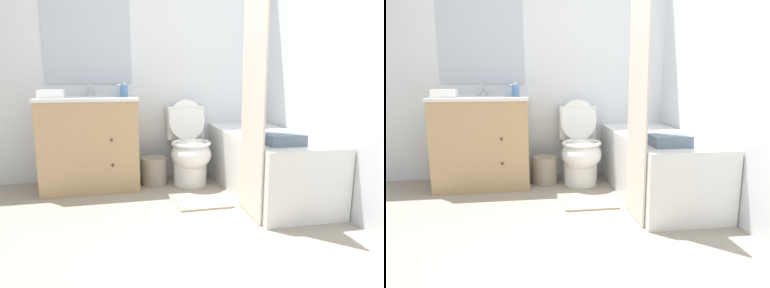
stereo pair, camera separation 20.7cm
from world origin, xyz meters
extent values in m
plane|color=gray|center=(0.00, 0.00, 0.00)|extent=(14.00, 14.00, 0.00)
cube|color=silver|center=(0.00, 1.80, 1.25)|extent=(8.00, 0.05, 2.50)
cube|color=#B2BCC6|center=(-0.74, 1.77, 1.47)|extent=(0.85, 0.01, 0.93)
cube|color=silver|center=(1.22, 0.89, 1.25)|extent=(0.05, 2.78, 2.50)
cube|color=tan|center=(-0.74, 1.51, 0.43)|extent=(0.89, 0.54, 0.86)
cube|color=white|center=(-0.74, 1.51, 0.87)|extent=(0.91, 0.56, 0.03)
cylinder|color=white|center=(-0.74, 1.51, 0.83)|extent=(0.33, 0.33, 0.10)
sphere|color=#382D23|center=(-0.54, 1.22, 0.51)|extent=(0.02, 0.02, 0.02)
sphere|color=#382D23|center=(-0.54, 1.22, 0.28)|extent=(0.02, 0.02, 0.02)
cylinder|color=silver|center=(-0.74, 1.71, 0.91)|extent=(0.04, 0.04, 0.04)
cylinder|color=silver|center=(-0.74, 1.67, 0.97)|extent=(0.02, 0.11, 0.09)
cylinder|color=silver|center=(-0.80, 1.71, 0.91)|extent=(0.03, 0.03, 0.04)
cylinder|color=silver|center=(-0.69, 1.71, 0.91)|extent=(0.03, 0.03, 0.04)
cylinder|color=white|center=(0.22, 1.41, 0.12)|extent=(0.34, 0.34, 0.24)
ellipsoid|color=white|center=(0.22, 1.35, 0.32)|extent=(0.40, 0.45, 0.30)
torus|color=white|center=(0.22, 1.35, 0.43)|extent=(0.39, 0.39, 0.04)
cube|color=white|center=(0.22, 1.67, 0.60)|extent=(0.38, 0.18, 0.34)
ellipsoid|color=white|center=(0.22, 1.55, 0.64)|extent=(0.38, 0.13, 0.42)
cube|color=white|center=(0.85, 1.00, 0.28)|extent=(0.67, 1.56, 0.56)
cube|color=#ACB1B2|center=(0.85, 1.00, 0.55)|extent=(0.55, 1.44, 0.01)
cube|color=silver|center=(0.50, 0.51, 0.96)|extent=(0.01, 0.43, 1.91)
cylinder|color=gray|center=(-0.14, 1.49, 0.14)|extent=(0.27, 0.27, 0.28)
cube|color=silver|center=(-0.46, 1.61, 0.93)|extent=(0.12, 0.15, 0.09)
ellipsoid|color=white|center=(-0.46, 1.61, 0.99)|extent=(0.05, 0.04, 0.03)
cylinder|color=#4C7AB2|center=(-0.41, 1.47, 0.94)|extent=(0.07, 0.07, 0.11)
cylinder|color=silver|center=(-0.41, 1.47, 1.01)|extent=(0.04, 0.04, 0.03)
cube|color=white|center=(-1.05, 1.39, 0.92)|extent=(0.21, 0.17, 0.07)
cube|color=slate|center=(0.75, 0.47, 0.60)|extent=(0.28, 0.21, 0.08)
cube|color=tan|center=(0.21, 0.83, 0.01)|extent=(0.45, 0.32, 0.02)
camera|label=1|loc=(-0.49, -1.88, 1.06)|focal=32.00mm
camera|label=2|loc=(-0.29, -1.92, 1.06)|focal=32.00mm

